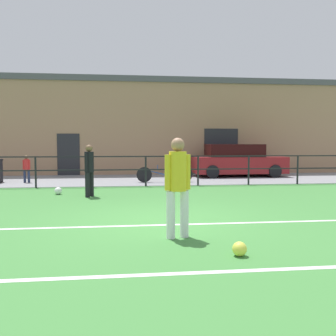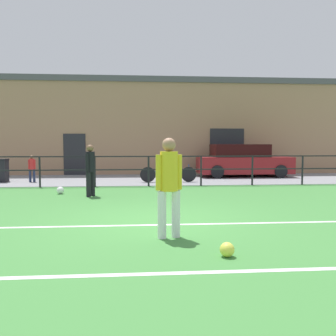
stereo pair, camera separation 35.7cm
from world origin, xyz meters
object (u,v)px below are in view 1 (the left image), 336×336
Objects in this scene: parked_car_red at (237,161)px; soccer_ball_match at (58,191)px; soccer_ball_spare at (240,249)px; bicycle_parked_0 at (165,174)px; spectator_child at (27,167)px; player_goalkeeper at (89,167)px; player_striker at (178,181)px.

soccer_ball_match is at bearing -144.79° from parked_car_red.
soccer_ball_spare is 12.59m from parked_car_red.
parked_car_red reaches higher than bicycle_parked_0.
spectator_child reaches higher than soccer_ball_spare.
parked_car_red reaches higher than soccer_ball_spare.
soccer_ball_spare is 0.09× the size of bicycle_parked_0.
parked_car_red is (9.40, 1.76, 0.11)m from spectator_child.
bicycle_parked_0 is (2.68, 3.64, -0.55)m from player_goalkeeper.
soccer_ball_match is 7.69m from soccer_ball_spare.
soccer_ball_spare is at bearing 49.56° from player_goalkeeper.
player_striker is at bearing -112.37° from parked_car_red.
spectator_child reaches higher than soccer_ball_match.
soccer_ball_spare is (3.77, -6.71, -0.01)m from soccer_ball_match.
player_goalkeeper reaches higher than bicycle_parked_0.
bicycle_parked_0 reaches higher than soccer_ball_match.
soccer_ball_spare is 0.19× the size of spectator_child.
soccer_ball_match is 4.04m from spectator_child.
bicycle_parked_0 is (5.61, -0.50, -0.30)m from spectator_child.
player_goalkeeper is 0.92× the size of player_striker.
parked_car_red is 1.89× the size of bicycle_parked_0.
player_goalkeeper is 5.08m from spectator_child.
player_striker is 1.55× the size of spectator_child.
soccer_ball_spare is at bearing -107.31° from parked_car_red.
player_striker is at bearing -94.59° from bicycle_parked_0.
parked_car_red is at bearing 72.69° from soccer_ball_spare.
player_striker is 6.42m from soccer_ball_match.
spectator_child reaches higher than bicycle_parked_0.
bicycle_parked_0 is at bearing 177.45° from spectator_child.
soccer_ball_match is 0.21× the size of spectator_child.
spectator_child is at bearing -119.20° from player_goalkeeper.
soccer_ball_match is 4.81m from bicycle_parked_0.
spectator_child is (-2.93, 4.14, -0.25)m from player_goalkeeper.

